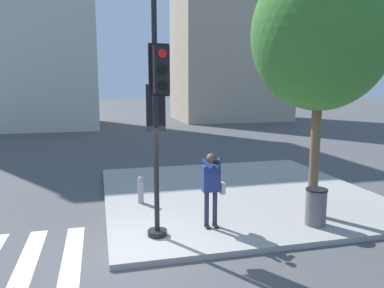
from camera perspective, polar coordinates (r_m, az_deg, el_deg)
ground_plane at (r=7.87m, az=-8.79°, el=-16.61°), size 160.00×160.00×0.00m
sidewalk_corner at (r=11.82m, az=6.82°, el=-7.38°), size 8.00×8.00×0.12m
traffic_signal_pole at (r=7.84m, az=-5.30°, el=5.10°), size 0.48×1.28×5.04m
person_photographer at (r=8.61m, az=3.03°, el=-5.98°), size 0.58×0.54×1.73m
street_tree at (r=9.68m, az=19.06°, el=15.51°), size 3.30×3.30×6.27m
fire_hydrant at (r=10.57m, az=-7.85°, el=-6.93°), size 0.17×0.23×0.76m
trash_bin at (r=9.34m, az=18.36°, el=-9.06°), size 0.50×0.50×0.87m
building_left at (r=33.21m, az=-24.97°, el=18.09°), size 11.68×8.59×18.10m
building_right at (r=37.76m, az=5.81°, el=19.27°), size 10.32×8.35×20.19m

